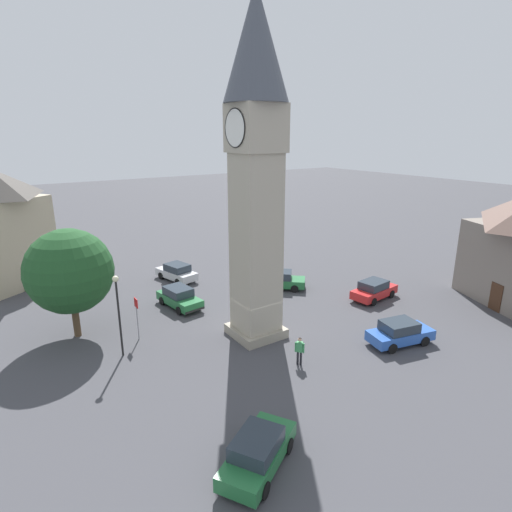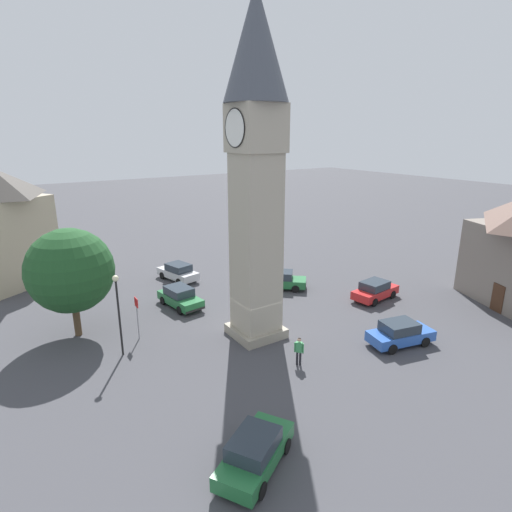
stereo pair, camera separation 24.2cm
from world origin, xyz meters
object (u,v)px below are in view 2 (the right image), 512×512
at_px(clock_tower, 256,145).
at_px(car_blue_kerb, 400,333).
at_px(car_black_far, 180,297).
at_px(road_sign, 137,311).
at_px(building_shop_left, 0,227).
at_px(lamp_post, 118,303).
at_px(tree, 70,271).
at_px(car_red_corner, 178,272).
at_px(car_white_side, 255,451).
at_px(car_green_alley, 375,290).
at_px(car_silver_kerb, 281,280).
at_px(pedestrian, 299,349).

height_order(clock_tower, car_blue_kerb, clock_tower).
distance_m(car_black_far, road_sign, 5.58).
xyz_separation_m(building_shop_left, lamp_post, (17.59, 4.77, -1.79)).
bearing_deg(clock_tower, road_sign, -119.26).
bearing_deg(lamp_post, clock_tower, 74.64).
bearing_deg(car_black_far, tree, -84.67).
xyz_separation_m(tree, lamp_post, (4.15, 1.69, -1.08)).
height_order(car_blue_kerb, lamp_post, lamp_post).
height_order(car_red_corner, tree, tree).
bearing_deg(car_white_side, car_green_alley, 118.16).
bearing_deg(car_silver_kerb, car_red_corner, -136.37).
distance_m(car_silver_kerb, car_green_alley, 7.69).
xyz_separation_m(clock_tower, building_shop_left, (-19.80, -12.82, -6.91)).
xyz_separation_m(car_green_alley, pedestrian, (4.31, -11.19, 0.25)).
distance_m(clock_tower, car_white_side, 15.94).
relative_size(pedestrian, road_sign, 0.60).
relative_size(car_blue_kerb, building_shop_left, 0.44).
height_order(tree, road_sign, tree).
relative_size(car_white_side, building_shop_left, 0.44).
xyz_separation_m(car_blue_kerb, car_green_alley, (-5.90, 4.41, 0.00)).
xyz_separation_m(car_blue_kerb, lamp_post, (-8.20, -14.84, 2.59)).
bearing_deg(car_silver_kerb, car_black_far, -97.41).
height_order(clock_tower, car_white_side, clock_tower).
bearing_deg(car_red_corner, building_shop_left, -119.02).
xyz_separation_m(car_green_alley, lamp_post, (-2.29, -19.26, 2.59)).
height_order(car_black_far, car_green_alley, same).
distance_m(clock_tower, road_sign, 12.64).
distance_m(tree, lamp_post, 4.61).
relative_size(car_silver_kerb, car_black_far, 0.98).
relative_size(pedestrian, tree, 0.24).
relative_size(clock_tower, car_white_side, 4.68).
bearing_deg(car_black_far, building_shop_left, -140.40).
relative_size(car_blue_kerb, tree, 0.62).
xyz_separation_m(tree, building_shop_left, (-13.43, -3.08, 0.71)).
distance_m(car_red_corner, road_sign, 11.20).
distance_m(car_white_side, pedestrian, 7.99).
relative_size(car_silver_kerb, building_shop_left, 0.42).
distance_m(car_silver_kerb, car_red_corner, 9.37).
relative_size(clock_tower, road_sign, 7.36).
distance_m(car_red_corner, car_green_alley, 17.05).
relative_size(car_red_corner, road_sign, 1.58).
bearing_deg(building_shop_left, tree, 12.93).
bearing_deg(car_blue_kerb, tree, -126.76).
relative_size(car_green_alley, tree, 0.60).
bearing_deg(pedestrian, car_blue_kerb, 76.76).
relative_size(car_blue_kerb, car_green_alley, 1.02).
bearing_deg(car_blue_kerb, lamp_post, -118.91).
distance_m(car_red_corner, car_white_side, 22.95).
xyz_separation_m(clock_tower, road_sign, (-3.69, -6.58, -10.15)).
bearing_deg(tree, building_shop_left, -167.07).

